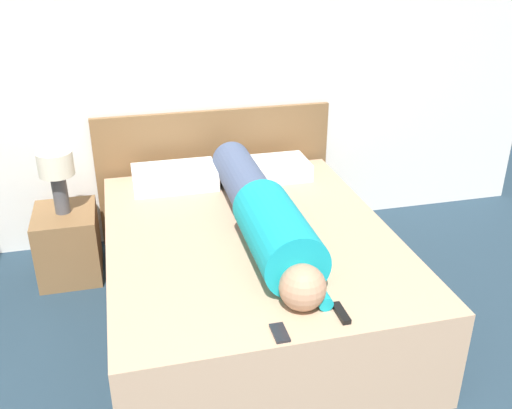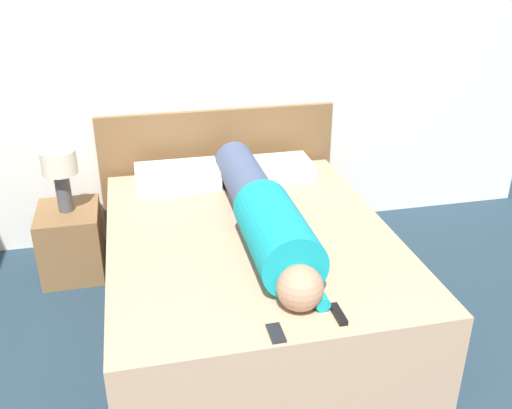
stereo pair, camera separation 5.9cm
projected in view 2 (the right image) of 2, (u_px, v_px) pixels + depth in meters
The scene contains 10 objects.
wall_back at pixel (211, 65), 4.05m from camera, with size 5.28×0.06×2.60m.
bed at pixel (250, 273), 3.45m from camera, with size 1.64×2.05×0.57m.
headboard at pixel (219, 173), 4.34m from camera, with size 1.76×0.04×0.99m.
nightstand at pixel (72, 241), 3.90m from camera, with size 0.40×0.48×0.47m.
table_lamp at pixel (60, 169), 3.68m from camera, with size 0.23×0.23×0.42m.
person_lying at pixel (264, 214), 3.21m from camera, with size 0.33×1.73×0.33m.
pillow_near_headboard at pixel (177, 176), 3.91m from camera, with size 0.57×0.34×0.13m.
pillow_second at pixel (273, 169), 4.05m from camera, with size 0.54×0.34×0.12m.
tv_remote at pixel (338, 314), 2.59m from camera, with size 0.04×0.15×0.02m.
cell_phone at pixel (276, 333), 2.48m from camera, with size 0.06×0.13×0.01m.
Camera 2 is at (-0.59, -0.35, 2.15)m, focal length 40.00 mm.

